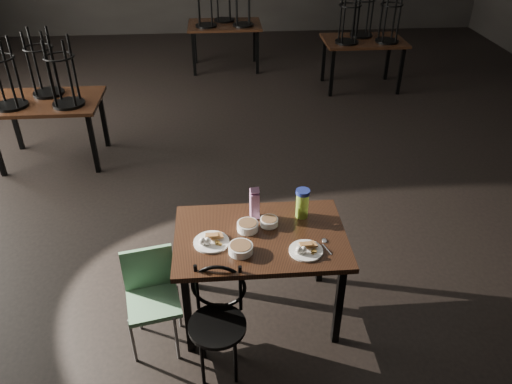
{
  "coord_description": "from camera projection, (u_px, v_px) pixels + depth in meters",
  "views": [
    {
      "loc": [
        -0.48,
        -4.67,
        2.89
      ],
      "look_at": [
        -0.23,
        -1.53,
        0.85
      ],
      "focal_mm": 35.0,
      "sensor_mm": 36.0,
      "label": 1
    }
  ],
  "objects": [
    {
      "name": "main_table",
      "position": [
        260.0,
        244.0,
        3.52
      ],
      "size": [
        1.2,
        0.8,
        0.75
      ],
      "color": "black",
      "rests_on": "ground"
    },
    {
      "name": "plate_left",
      "position": [
        211.0,
        241.0,
        3.39
      ],
      "size": [
        0.24,
        0.24,
        0.08
      ],
      "color": "white",
      "rests_on": "main_table"
    },
    {
      "name": "plate_right",
      "position": [
        306.0,
        249.0,
        3.31
      ],
      "size": [
        0.23,
        0.23,
        0.07
      ],
      "color": "white",
      "rests_on": "main_table"
    },
    {
      "name": "bowl_near",
      "position": [
        248.0,
        226.0,
        3.51
      ],
      "size": [
        0.15,
        0.15,
        0.06
      ],
      "color": "white",
      "rests_on": "main_table"
    },
    {
      "name": "bowl_far",
      "position": [
        269.0,
        222.0,
        3.56
      ],
      "size": [
        0.13,
        0.13,
        0.05
      ],
      "color": "white",
      "rests_on": "main_table"
    },
    {
      "name": "bowl_big",
      "position": [
        241.0,
        248.0,
        3.3
      ],
      "size": [
        0.16,
        0.16,
        0.06
      ],
      "color": "white",
      "rests_on": "main_table"
    },
    {
      "name": "juice_carton",
      "position": [
        255.0,
        203.0,
        3.59
      ],
      "size": [
        0.07,
        0.07,
        0.26
      ],
      "color": "#7F1767",
      "rests_on": "main_table"
    },
    {
      "name": "water_bottle",
      "position": [
        302.0,
        203.0,
        3.6
      ],
      "size": [
        0.12,
        0.12,
        0.22
      ],
      "color": "#94C339",
      "rests_on": "main_table"
    },
    {
      "name": "spoon",
      "position": [
        325.0,
        242.0,
        3.41
      ],
      "size": [
        0.05,
        0.18,
        0.01
      ],
      "color": "silver",
      "rests_on": "main_table"
    },
    {
      "name": "bentwood_chair",
      "position": [
        218.0,
        313.0,
        3.23
      ],
      "size": [
        0.39,
        0.38,
        0.8
      ],
      "rotation": [
        0.0,
        0.0,
        -0.11
      ],
      "color": "black",
      "rests_on": "ground"
    },
    {
      "name": "school_chair",
      "position": [
        152.0,
        291.0,
        3.43
      ],
      "size": [
        0.41,
        0.41,
        0.75
      ],
      "rotation": [
        0.0,
        0.0,
        0.2
      ],
      "color": "#659E73",
      "rests_on": "ground"
    },
    {
      "name": "bg_table_left",
      "position": [
        44.0,
        98.0,
        5.47
      ],
      "size": [
        1.2,
        0.8,
        1.48
      ],
      "color": "black",
      "rests_on": "ground"
    },
    {
      "name": "bg_table_right",
      "position": [
        364.0,
        38.0,
        7.43
      ],
      "size": [
        1.2,
        0.8,
        1.48
      ],
      "color": "black",
      "rests_on": "ground"
    },
    {
      "name": "bg_table_far",
      "position": [
        224.0,
        22.0,
        8.19
      ],
      "size": [
        1.2,
        0.8,
        1.48
      ],
      "color": "black",
      "rests_on": "ground"
    }
  ]
}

